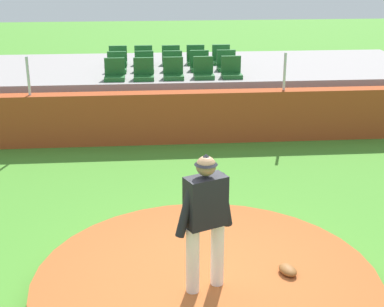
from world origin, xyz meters
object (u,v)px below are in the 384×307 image
at_px(stadium_chair_3, 204,71).
at_px(stadium_chair_7, 173,65).
at_px(stadium_chair_10, 118,59).
at_px(stadium_chair_13, 196,58).
at_px(pitcher, 206,213).
at_px(stadium_chair_2, 173,72).
at_px(stadium_chair_1, 144,73).
at_px(fielding_glove, 288,270).
at_px(stadium_chair_0, 115,73).
at_px(stadium_chair_9, 227,64).
at_px(stadium_chair_14, 221,58).
at_px(stadium_chair_6, 144,65).
at_px(stadium_chair_8, 200,64).
at_px(stadium_chair_11, 144,59).
at_px(stadium_chair_4, 231,71).
at_px(stadium_chair_5, 117,66).
at_px(stadium_chair_12, 171,59).

distance_m(stadium_chair_3, stadium_chair_7, 1.11).
height_order(stadium_chair_10, stadium_chair_13, same).
xyz_separation_m(pitcher, stadium_chair_2, (0.03, 7.45, 0.15)).
bearing_deg(stadium_chair_1, fielding_glove, 103.82).
height_order(stadium_chair_2, stadium_chair_7, same).
distance_m(stadium_chair_0, stadium_chair_1, 0.69).
distance_m(stadium_chair_9, stadium_chair_14, 0.88).
xyz_separation_m(stadium_chair_1, stadium_chair_6, (0.02, 0.94, 0.00)).
bearing_deg(stadium_chair_1, stadium_chair_0, -1.45).
xyz_separation_m(fielding_glove, stadium_chair_8, (-0.34, 8.14, 1.11)).
distance_m(stadium_chair_3, stadium_chair_6, 1.69).
bearing_deg(stadium_chair_11, stadium_chair_13, 178.88).
distance_m(pitcher, stadium_chair_4, 7.60).
height_order(stadium_chair_4, stadium_chair_13, same).
xyz_separation_m(stadium_chair_0, stadium_chair_10, (0.01, 1.83, 0.00)).
xyz_separation_m(stadium_chair_11, stadium_chair_14, (2.11, -0.04, 0.00)).
distance_m(pitcher, stadium_chair_0, 7.57).
xyz_separation_m(pitcher, stadium_chair_14, (1.44, 9.24, 0.15)).
relative_size(stadium_chair_0, stadium_chair_14, 1.00).
bearing_deg(stadium_chair_5, pitcher, 99.21).
xyz_separation_m(pitcher, fielding_glove, (1.09, 0.21, -0.96)).
height_order(stadium_chair_8, stadium_chair_10, same).
bearing_deg(stadium_chair_4, fielding_glove, 87.24).
bearing_deg(stadium_chair_12, stadium_chair_4, 127.92).
distance_m(stadium_chair_4, stadium_chair_6, 2.29).
distance_m(stadium_chair_9, stadium_chair_13, 1.14).
distance_m(stadium_chair_5, stadium_chair_13, 2.28).
distance_m(stadium_chair_2, stadium_chair_5, 1.65).
distance_m(stadium_chair_8, stadium_chair_14, 1.11).
bearing_deg(stadium_chair_13, stadium_chair_14, 179.31).
bearing_deg(stadium_chair_0, stadium_chair_7, -148.13).
xyz_separation_m(stadium_chair_4, stadium_chair_13, (-0.70, 1.78, 0.00)).
bearing_deg(fielding_glove, stadium_chair_11, -7.18).
height_order(stadium_chair_7, stadium_chair_13, same).
relative_size(pitcher, stadium_chair_4, 3.50).
bearing_deg(stadium_chair_13, stadium_chair_12, 1.10).
relative_size(stadium_chair_3, stadium_chair_14, 1.00).
bearing_deg(stadium_chair_3, stadium_chair_6, -32.45).
bearing_deg(stadium_chair_14, stadium_chair_11, -0.98).
relative_size(stadium_chair_8, stadium_chair_14, 1.00).
height_order(stadium_chair_0, stadium_chair_8, same).
bearing_deg(stadium_chair_3, stadium_chair_7, -51.45).
relative_size(stadium_chair_10, stadium_chair_13, 1.00).
height_order(fielding_glove, stadium_chair_3, stadium_chair_3).
relative_size(stadium_chair_2, stadium_chair_9, 1.00).
bearing_deg(stadium_chair_14, stadium_chair_2, 51.80).
height_order(pitcher, stadium_chair_1, pitcher).
distance_m(stadium_chair_10, stadium_chair_13, 2.09).
height_order(pitcher, stadium_chair_6, pitcher).
bearing_deg(stadium_chair_13, stadium_chair_9, 128.74).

